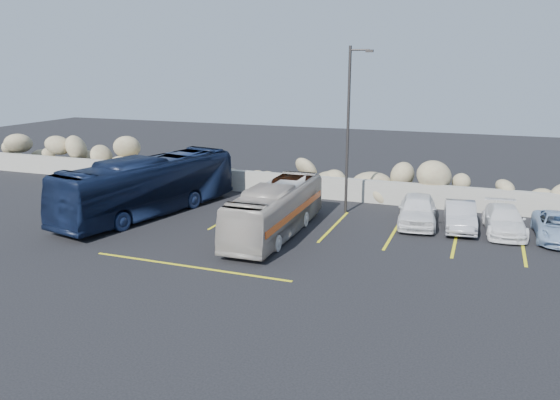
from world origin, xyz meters
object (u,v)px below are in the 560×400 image
(vintage_bus, at_px, (276,210))
(car_b, at_px, (460,216))
(car_a, at_px, (417,210))
(car_d, at_px, (559,227))
(car_c, at_px, (504,220))
(lamppost, at_px, (349,126))
(tour_coach, at_px, (149,186))

(vintage_bus, distance_m, car_b, 8.26)
(vintage_bus, height_order, car_a, vintage_bus)
(car_b, distance_m, car_d, 3.96)
(vintage_bus, relative_size, car_c, 2.02)
(lamppost, height_order, car_c, lamppost)
(car_b, relative_size, car_d, 0.92)
(car_b, bearing_deg, lamppost, 164.81)
(car_b, distance_m, car_c, 1.84)
(tour_coach, bearing_deg, car_a, 24.78)
(lamppost, xyz_separation_m, car_d, (9.34, -1.04, -3.74))
(tour_coach, bearing_deg, vintage_bus, 5.07)
(lamppost, xyz_separation_m, vintage_bus, (-2.00, -4.54, -3.19))
(car_a, distance_m, car_c, 3.71)
(lamppost, distance_m, car_a, 5.10)
(tour_coach, xyz_separation_m, car_d, (18.32, 2.65, -0.87))
(vintage_bus, bearing_deg, car_b, 25.58)
(car_b, bearing_deg, car_c, -3.54)
(vintage_bus, height_order, car_d, vintage_bus)
(tour_coach, bearing_deg, car_d, 20.29)
(tour_coach, xyz_separation_m, car_c, (16.20, 2.88, -0.85))
(tour_coach, height_order, car_c, tour_coach)
(car_c, height_order, car_d, car_c)
(vintage_bus, distance_m, car_c, 9.97)
(car_c, bearing_deg, lamppost, 167.90)
(car_c, bearing_deg, car_b, 176.62)
(car_d, bearing_deg, car_a, 176.83)
(lamppost, xyz_separation_m, car_c, (7.22, -0.80, -3.73))
(lamppost, relative_size, car_d, 2.01)
(car_b, height_order, car_c, car_b)
(tour_coach, relative_size, car_c, 2.60)
(lamppost, height_order, vintage_bus, lamppost)
(vintage_bus, distance_m, tour_coach, 7.04)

